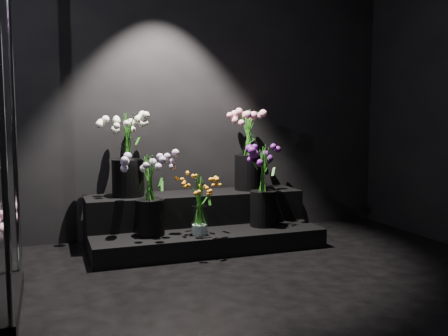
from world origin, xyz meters
name	(u,v)px	position (x,y,z in m)	size (l,w,h in m)	color
floor	(284,311)	(0.00, 0.00, 0.00)	(4.00, 4.00, 0.00)	black
wall_back	(187,83)	(0.00, 2.00, 1.40)	(4.00, 4.00, 0.00)	black
display_riser	(200,223)	(0.00, 1.62, 0.18)	(1.91, 0.85, 0.42)	black
bouquet_orange_bells	(199,203)	(-0.11, 1.28, 0.42)	(0.36, 0.36, 0.49)	white
bouquet_lilac	(150,188)	(-0.48, 1.40, 0.54)	(0.48, 0.48, 0.66)	black
bouquet_purple	(263,180)	(0.50, 1.40, 0.56)	(0.39, 0.39, 0.70)	black
bouquet_cream_roses	(128,149)	(-0.59, 1.75, 0.83)	(0.47, 0.47, 0.70)	black
bouquet_pink_roses	(249,145)	(0.52, 1.76, 0.84)	(0.41, 0.41, 0.74)	black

